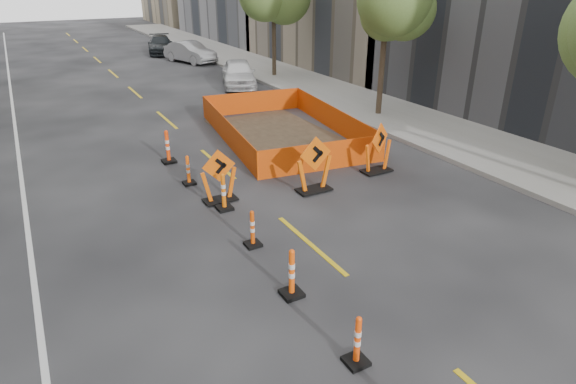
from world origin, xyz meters
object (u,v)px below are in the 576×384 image
channelizer_8 (168,147)px  chevron_sign_left (219,176)px  channelizer_3 (357,341)px  chevron_sign_right (378,148)px  channelizer_5 (252,228)px  parked_car_far (161,45)px  parked_car_mid (190,52)px  chevron_sign_center (314,164)px  channelizer_7 (188,170)px  channelizer_6 (224,192)px  channelizer_4 (292,273)px  parked_car_near (239,73)px

channelizer_8 → chevron_sign_left: chevron_sign_left is taller
channelizer_3 → chevron_sign_right: 8.47m
channelizer_5 → parked_car_far: size_ratio=0.20×
parked_car_mid → parked_car_far: (-0.71, 5.07, -0.05)m
chevron_sign_center → chevron_sign_right: (2.53, 0.29, -0.02)m
channelizer_7 → channelizer_6: bearing=-82.2°
channelizer_4 → channelizer_3: bearing=-89.2°
channelizer_7 → chevron_sign_right: bearing=-19.5°
channelizer_4 → parked_car_mid: (6.98, 27.06, 0.19)m
channelizer_3 → channelizer_7: 8.39m
channelizer_5 → parked_car_far: (6.14, 30.03, 0.21)m
chevron_sign_center → channelizer_3: bearing=-115.6°
channelizer_7 → chevron_sign_left: bearing=-76.5°
channelizer_3 → parked_car_mid: parked_car_mid is taller
channelizer_5 → parked_car_mid: (6.85, 24.96, 0.26)m
channelizer_7 → parked_car_far: 26.59m
channelizer_6 → parked_car_far: 28.57m
channelizer_6 → channelizer_3: bearing=-92.3°
parked_car_far → chevron_sign_left: bearing=-88.5°
channelizer_7 → channelizer_8: bearing=90.3°
channelizer_4 → chevron_sign_right: bearing=37.9°
channelizer_3 → channelizer_8: 10.49m
channelizer_5 → chevron_sign_center: bearing=34.0°
channelizer_3 → channelizer_8: bearing=90.3°
channelizer_3 → channelizer_6: bearing=87.7°
channelizer_4 → chevron_sign_right: chevron_sign_right is taller
channelizer_8 → parked_car_far: bearing=75.1°
channelizer_8 → chevron_sign_left: bearing=-84.0°
chevron_sign_left → chevron_sign_center: chevron_sign_center is taller
chevron_sign_left → parked_car_mid: (6.62, 22.34, -0.05)m
channelizer_6 → chevron_sign_left: bearing=80.3°
channelizer_3 → chevron_sign_center: bearing=64.0°
channelizer_4 → channelizer_7: size_ratio=1.15×
chevron_sign_left → channelizer_8: bearing=100.4°
chevron_sign_center → channelizer_4: bearing=-126.4°
channelizer_5 → channelizer_8: bearing=91.5°
parked_car_far → chevron_sign_right: bearing=-77.8°
channelizer_4 → channelizer_7: 6.29m
channelizer_8 → chevron_sign_center: 5.32m
channelizer_8 → chevron_sign_left: size_ratio=0.73×
channelizer_5 → channelizer_6: size_ratio=0.88×
channelizer_3 → parked_car_far: parked_car_far is taller
channelizer_8 → chevron_sign_left: (0.39, -3.67, 0.21)m
chevron_sign_center → parked_car_mid: (3.97, 23.03, -0.12)m
channelizer_3 → chevron_sign_center: chevron_sign_center is taller
channelizer_3 → parked_car_far: size_ratio=0.20×
chevron_sign_left → parked_car_near: chevron_sign_left is taller
parked_car_near → parked_car_mid: parked_car_near is taller
channelizer_7 → parked_car_near: size_ratio=0.21×
channelizer_5 → chevron_sign_right: (5.41, 2.23, 0.36)m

